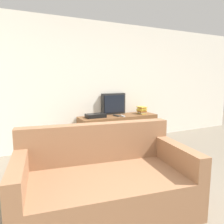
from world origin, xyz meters
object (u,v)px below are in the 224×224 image
object	(u,v)px
tv_stand	(118,130)
couch	(105,184)
remote_secondary	(123,116)
set_top_box	(96,116)
remote_on_stand	(116,116)
book_stack	(142,110)
television	(114,104)

from	to	relation	value
tv_stand	couch	size ratio (longest dim) A/B	0.87
tv_stand	remote_secondary	xyz separation A→B (m)	(0.03, -0.15, 0.33)
set_top_box	remote_on_stand	bearing A→B (deg)	-5.89
remote_secondary	remote_on_stand	bearing A→B (deg)	135.77
tv_stand	set_top_box	xyz separation A→B (m)	(-0.53, -0.01, 0.36)
remote_secondary	book_stack	bearing A→B (deg)	11.95
tv_stand	remote_secondary	bearing A→B (deg)	-80.45
television	set_top_box	world-z (taller)	television
couch	remote_secondary	world-z (taller)	couch
couch	television	bearing A→B (deg)	69.78
television	remote_on_stand	size ratio (longest dim) A/B	3.04
couch	remote_secondary	xyz separation A→B (m)	(1.29, 1.90, 0.36)
television	remote_secondary	bearing A→B (deg)	-84.88
book_stack	remote_secondary	size ratio (longest dim) A/B	1.46
tv_stand	remote_on_stand	size ratio (longest dim) A/B	9.29
couch	book_stack	bearing A→B (deg)	56.39
television	book_stack	world-z (taller)	television
remote_on_stand	couch	bearing A→B (deg)	-120.84
television	couch	xyz separation A→B (m)	(-1.26, -2.26, -0.58)
tv_stand	remote_on_stand	distance (m)	0.34
couch	remote_on_stand	xyz separation A→B (m)	(1.19, 1.99, 0.36)
tv_stand	set_top_box	world-z (taller)	set_top_box
remote_secondary	set_top_box	xyz separation A→B (m)	(-0.55, 0.14, 0.03)
set_top_box	television	bearing A→B (deg)	22.76
television	remote_on_stand	world-z (taller)	television
couch	set_top_box	bearing A→B (deg)	78.99
television	remote_on_stand	distance (m)	0.35
tv_stand	television	bearing A→B (deg)	91.98
book_stack	set_top_box	bearing A→B (deg)	178.67
television	set_top_box	size ratio (longest dim) A/B	1.42
couch	book_stack	distance (m)	2.77
tv_stand	book_stack	world-z (taller)	book_stack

